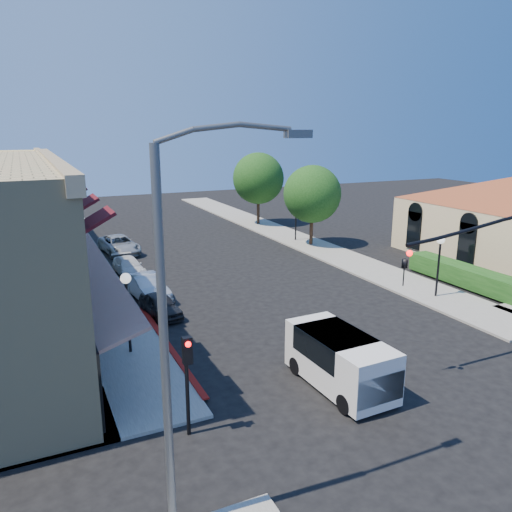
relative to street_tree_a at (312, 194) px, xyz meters
name	(u,v)px	position (x,y,z in m)	size (l,w,h in m)	color
ground	(420,400)	(-8.80, -22.00, -4.19)	(120.00, 120.00, 0.00)	black
sidewalk_left	(77,254)	(-17.55, 5.00, -4.13)	(3.50, 50.00, 0.12)	gray
sidewalk_right	(281,234)	(-0.05, 5.00, -4.13)	(3.50, 50.00, 0.12)	gray
curb_red_strip	(168,347)	(-15.70, -14.00, -4.19)	(0.25, 10.00, 0.06)	maroon
hedge	(463,286)	(2.90, -13.00, -4.19)	(1.40, 8.00, 1.10)	#184413
street_tree_a	(312,194)	(0.00, 0.00, 0.00)	(4.56, 4.56, 6.48)	#342015
street_tree_b	(258,178)	(0.00, 10.00, 0.35)	(4.94, 4.94, 7.02)	#342015
secondary_signal	(187,368)	(-16.80, -20.59, -1.88)	(0.28, 0.42, 3.32)	black
cobra_streetlight	(179,320)	(-17.95, -24.00, 1.07)	(3.60, 0.25, 9.31)	#595B5E
lamppost_left_near	(127,293)	(-17.30, -14.00, -1.46)	(0.44, 0.44, 3.57)	black
lamppost_left_far	(85,231)	(-17.30, 0.00, -1.46)	(0.44, 0.44, 3.57)	black
lamppost_right_near	(440,251)	(-0.30, -14.00, -1.46)	(0.44, 0.44, 3.57)	black
lamppost_right_far	(296,209)	(-0.30, 2.00, -1.46)	(0.44, 0.44, 3.57)	black
white_van	(341,358)	(-10.87, -20.05, -3.03)	(2.15, 4.62, 2.02)	silver
parked_car_a	(160,305)	(-15.00, -10.14, -3.62)	(1.35, 3.35, 1.14)	black
parked_car_b	(147,287)	(-15.00, -7.25, -3.51)	(1.44, 4.13, 1.36)	#B7B9BC
parked_car_c	(129,266)	(-15.00, -2.00, -3.65)	(1.54, 3.78, 1.10)	silver
parked_car_d	(119,245)	(-14.51, 4.00, -3.52)	(2.24, 4.86, 1.35)	#A7AAAD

